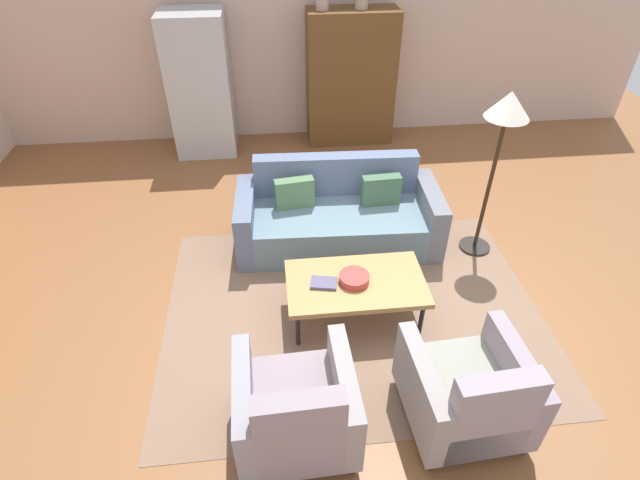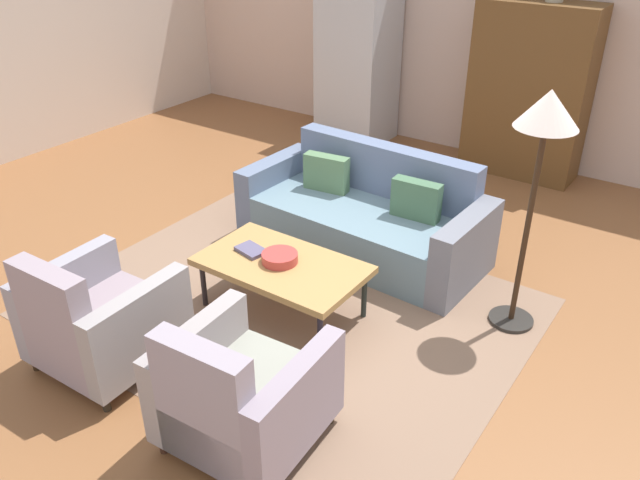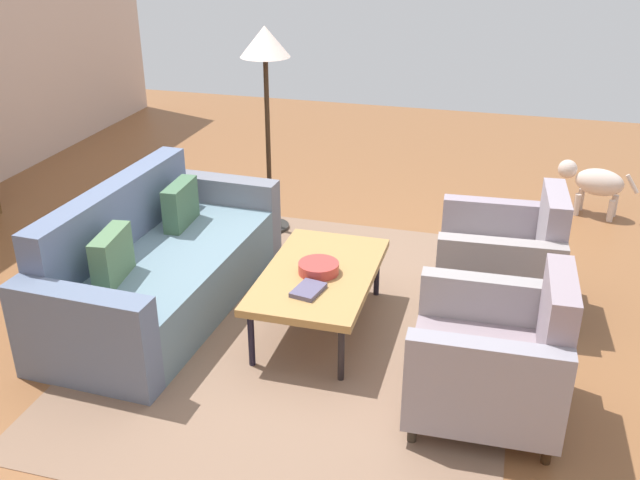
# 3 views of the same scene
# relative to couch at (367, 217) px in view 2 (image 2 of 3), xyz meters

# --- Properties ---
(ground_plane) EXTENTS (11.23, 11.23, 0.00)m
(ground_plane) POSITION_rel_couch_xyz_m (0.23, -0.90, -0.29)
(ground_plane) COLOR brown
(wall_back) EXTENTS (9.36, 0.12, 2.80)m
(wall_back) POSITION_rel_couch_xyz_m (0.23, 2.75, 1.11)
(wall_back) COLOR beige
(wall_back) RESTS_ON ground
(area_rug) EXTENTS (3.40, 2.60, 0.01)m
(area_rug) POSITION_rel_couch_xyz_m (-0.00, -1.14, -0.28)
(area_rug) COLOR #866752
(area_rug) RESTS_ON ground
(couch) EXTENTS (2.14, 0.99, 0.86)m
(couch) POSITION_rel_couch_xyz_m (0.00, 0.00, 0.00)
(couch) COLOR slate
(couch) RESTS_ON ground
(coffee_table) EXTENTS (1.20, 0.70, 0.42)m
(coffee_table) POSITION_rel_couch_xyz_m (-0.00, -1.19, 0.10)
(coffee_table) COLOR black
(coffee_table) RESTS_ON ground
(armchair_left) EXTENTS (0.82, 0.82, 0.88)m
(armchair_left) POSITION_rel_couch_xyz_m (-0.60, -2.35, 0.06)
(armchair_left) COLOR #312A22
(armchair_left) RESTS_ON ground
(armchair_right) EXTENTS (0.85, 0.85, 0.88)m
(armchair_right) POSITION_rel_couch_xyz_m (0.60, -2.35, 0.06)
(armchair_right) COLOR #312711
(armchair_right) RESTS_ON ground
(fruit_bowl) EXTENTS (0.26, 0.26, 0.07)m
(fruit_bowl) POSITION_rel_couch_xyz_m (-0.02, -1.19, 0.17)
(fruit_bowl) COLOR #B93B36
(fruit_bowl) RESTS_ON coffee_table
(book_stack) EXTENTS (0.25, 0.19, 0.03)m
(book_stack) POSITION_rel_couch_xyz_m (-0.28, -1.19, 0.15)
(book_stack) COLOR #56506E
(book_stack) RESTS_ON coffee_table
(cabinet) EXTENTS (1.20, 0.51, 1.80)m
(cabinet) POSITION_rel_couch_xyz_m (0.50, 2.40, 0.61)
(cabinet) COLOR brown
(cabinet) RESTS_ON ground
(refrigerator) EXTENTS (0.80, 0.73, 1.85)m
(refrigerator) POSITION_rel_couch_xyz_m (-1.55, 2.30, 0.64)
(refrigerator) COLOR #B7BABF
(refrigerator) RESTS_ON ground
(floor_lamp) EXTENTS (0.40, 0.40, 1.72)m
(floor_lamp) POSITION_rel_couch_xyz_m (1.44, -0.34, 1.16)
(floor_lamp) COLOR #282623
(floor_lamp) RESTS_ON ground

